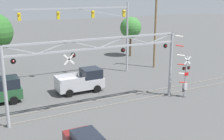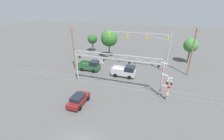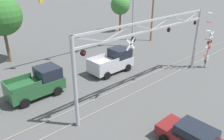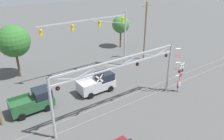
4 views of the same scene
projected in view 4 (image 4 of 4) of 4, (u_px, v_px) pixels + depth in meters
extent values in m
cube|color=gray|center=(118.00, 109.00, 23.87)|extent=(80.00, 0.08, 0.10)
cube|color=gray|center=(111.00, 103.00, 24.93)|extent=(80.00, 0.08, 0.10)
cylinder|color=#9EA0A5|center=(52.00, 110.00, 18.53)|extent=(0.25, 0.25, 6.09)
cylinder|color=#9EA0A5|center=(169.00, 69.00, 26.31)|extent=(0.25, 0.25, 6.09)
cube|color=#9EA0A5|center=(121.00, 66.00, 21.49)|extent=(14.95, 0.14, 0.14)
cube|color=#9EA0A5|center=(121.00, 59.00, 21.18)|extent=(14.95, 0.14, 0.14)
cube|color=#9EA0A5|center=(62.00, 79.00, 18.09)|extent=(2.47, 0.08, 0.83)
cube|color=#9EA0A5|center=(88.00, 72.00, 19.39)|extent=(2.47, 0.08, 0.83)
cube|color=#9EA0A5|center=(111.00, 65.00, 20.69)|extent=(2.47, 0.08, 0.83)
cube|color=#9EA0A5|center=(130.00, 60.00, 21.98)|extent=(2.47, 0.08, 0.83)
cube|color=#9EA0A5|center=(148.00, 55.00, 23.28)|extent=(2.47, 0.08, 0.83)
cube|color=#9EA0A5|center=(164.00, 50.00, 24.58)|extent=(2.47, 0.08, 0.83)
cylinder|color=black|center=(58.00, 88.00, 18.14)|extent=(0.38, 0.10, 0.38)
sphere|color=#590C0C|center=(58.00, 89.00, 18.08)|extent=(0.18, 0.18, 0.18)
cylinder|color=#9EA0A5|center=(57.00, 86.00, 18.04)|extent=(0.04, 0.04, 0.10)
cylinder|color=black|center=(102.00, 75.00, 20.47)|extent=(0.38, 0.10, 0.38)
sphere|color=#590C0C|center=(103.00, 75.00, 20.42)|extent=(0.18, 0.18, 0.18)
cylinder|color=#9EA0A5|center=(102.00, 73.00, 20.37)|extent=(0.04, 0.04, 0.10)
cylinder|color=black|center=(137.00, 64.00, 22.81)|extent=(0.38, 0.10, 0.38)
sphere|color=#590C0C|center=(138.00, 64.00, 22.76)|extent=(0.18, 0.18, 0.18)
cylinder|color=#9EA0A5|center=(138.00, 62.00, 22.71)|extent=(0.04, 0.04, 0.10)
cylinder|color=black|center=(166.00, 55.00, 25.15)|extent=(0.38, 0.10, 0.38)
sphere|color=#590C0C|center=(167.00, 56.00, 25.10)|extent=(0.18, 0.18, 0.18)
cylinder|color=#9EA0A5|center=(166.00, 54.00, 25.05)|extent=(0.04, 0.04, 0.10)
cube|color=white|center=(99.00, 79.00, 20.31)|extent=(0.88, 0.03, 0.88)
cube|color=white|center=(99.00, 79.00, 20.31)|extent=(0.88, 0.03, 0.88)
cylinder|color=black|center=(100.00, 79.00, 20.30)|extent=(0.04, 0.04, 0.02)
cylinder|color=#9EA0A5|center=(180.00, 77.00, 26.58)|extent=(0.16, 0.16, 3.93)
cylinder|color=#59595B|center=(178.00, 91.00, 27.38)|extent=(0.35, 0.35, 0.10)
cube|color=white|center=(182.00, 66.00, 25.83)|extent=(0.78, 0.03, 0.78)
cube|color=white|center=(182.00, 66.00, 25.83)|extent=(0.78, 0.03, 0.78)
cylinder|color=black|center=(182.00, 66.00, 25.81)|extent=(0.04, 0.04, 0.02)
cylinder|color=black|center=(179.00, 72.00, 26.07)|extent=(0.32, 0.09, 0.32)
sphere|color=#590C0C|center=(180.00, 72.00, 26.03)|extent=(0.16, 0.16, 0.16)
cylinder|color=black|center=(182.00, 70.00, 26.37)|extent=(0.32, 0.09, 0.32)
sphere|color=#590C0C|center=(183.00, 71.00, 26.32)|extent=(0.16, 0.16, 0.16)
cube|color=#9EA0A5|center=(181.00, 71.00, 26.22)|extent=(0.64, 0.06, 0.06)
cube|color=red|center=(181.00, 75.00, 26.38)|extent=(0.44, 0.02, 0.32)
cube|color=#B2B2B7|center=(179.00, 84.00, 26.96)|extent=(0.36, 0.28, 0.56)
cylinder|color=red|center=(178.00, 81.00, 26.64)|extent=(0.90, 0.09, 0.26)
cylinder|color=white|center=(178.00, 75.00, 26.18)|extent=(0.90, 0.09, 0.26)
cylinder|color=red|center=(178.00, 69.00, 25.73)|extent=(0.90, 0.09, 0.26)
cylinder|color=white|center=(178.00, 62.00, 25.28)|extent=(0.90, 0.09, 0.26)
cylinder|color=red|center=(178.00, 56.00, 24.82)|extent=(0.90, 0.09, 0.26)
cylinder|color=white|center=(178.00, 49.00, 24.37)|extent=(0.90, 0.09, 0.26)
cube|color=#3F3F42|center=(178.00, 87.00, 27.04)|extent=(0.24, 0.12, 0.36)
cylinder|color=#9EA0A5|center=(125.00, 39.00, 33.24)|extent=(0.24, 0.24, 8.57)
cube|color=#9EA0A5|center=(86.00, 20.00, 28.24)|extent=(13.10, 0.14, 0.14)
cube|color=#9EA0A5|center=(107.00, 22.00, 30.22)|extent=(6.56, 0.08, 1.28)
cylinder|color=#9EA0A5|center=(40.00, 28.00, 25.10)|extent=(0.04, 0.04, 0.30)
cube|color=gold|center=(41.00, 33.00, 25.33)|extent=(0.30, 0.26, 0.81)
sphere|color=yellow|center=(41.00, 31.00, 25.09)|extent=(0.18, 0.18, 0.18)
cylinder|color=#9EA0A5|center=(72.00, 23.00, 27.23)|extent=(0.04, 0.04, 0.30)
cube|color=gold|center=(72.00, 28.00, 27.47)|extent=(0.30, 0.26, 0.81)
sphere|color=yellow|center=(73.00, 26.00, 27.23)|extent=(0.18, 0.18, 0.18)
cylinder|color=#9EA0A5|center=(99.00, 20.00, 29.37)|extent=(0.04, 0.04, 0.30)
cube|color=gold|center=(99.00, 24.00, 29.60)|extent=(0.30, 0.26, 0.81)
sphere|color=yellow|center=(100.00, 22.00, 29.36)|extent=(0.18, 0.18, 0.18)
cylinder|color=#9EA0A5|center=(123.00, 16.00, 31.50)|extent=(0.04, 0.04, 0.30)
cube|color=gold|center=(123.00, 20.00, 31.73)|extent=(0.30, 0.26, 0.81)
sphere|color=yellow|center=(123.00, 18.00, 31.50)|extent=(0.18, 0.18, 0.18)
cube|color=#B7B7BC|center=(96.00, 85.00, 27.09)|extent=(4.64, 2.08, 0.94)
cube|color=black|center=(105.00, 76.00, 27.36)|extent=(1.83, 1.92, 0.93)
cube|color=#B7B7BC|center=(93.00, 86.00, 25.52)|extent=(2.40, 0.08, 0.42)
cube|color=#B7B7BC|center=(85.00, 80.00, 27.01)|extent=(2.40, 0.08, 0.42)
cube|color=#B7B7BC|center=(80.00, 86.00, 25.60)|extent=(0.10, 2.00, 0.42)
cylinder|color=black|center=(111.00, 89.00, 27.26)|extent=(0.75, 0.24, 0.75)
cylinder|color=black|center=(101.00, 82.00, 28.82)|extent=(0.75, 0.24, 0.75)
cylinder|color=black|center=(91.00, 96.00, 25.74)|extent=(0.75, 0.24, 0.75)
cylinder|color=black|center=(82.00, 89.00, 27.30)|extent=(0.75, 0.24, 0.75)
cube|color=#23512D|center=(32.00, 104.00, 23.32)|extent=(4.45, 2.08, 0.94)
cube|color=black|center=(42.00, 93.00, 23.56)|extent=(1.76, 1.92, 0.93)
cube|color=#23512D|center=(24.00, 106.00, 21.78)|extent=(2.29, 0.08, 0.42)
cube|color=#23512D|center=(19.00, 97.00, 23.26)|extent=(2.29, 0.08, 0.42)
cube|color=#23512D|center=(9.00, 105.00, 21.89)|extent=(0.10, 2.00, 0.42)
cylinder|color=black|center=(48.00, 108.00, 23.46)|extent=(0.75, 0.24, 0.75)
cylinder|color=black|center=(42.00, 99.00, 25.02)|extent=(0.75, 0.24, 0.75)
cylinder|color=black|center=(22.00, 117.00, 22.01)|extent=(0.75, 0.24, 0.75)
cylinder|color=black|center=(17.00, 107.00, 23.56)|extent=(0.75, 0.24, 0.75)
cylinder|color=brown|center=(145.00, 32.00, 35.33)|extent=(0.28, 0.28, 9.48)
cube|color=brown|center=(147.00, 6.00, 33.60)|extent=(1.80, 0.12, 0.12)
cylinder|color=silver|center=(143.00, 6.00, 33.13)|extent=(0.08, 0.08, 0.12)
cylinder|color=silver|center=(151.00, 5.00, 34.00)|extent=(0.08, 0.08, 0.12)
cylinder|color=brown|center=(120.00, 39.00, 42.58)|extent=(0.32, 0.32, 3.34)
sphere|color=#387533|center=(121.00, 24.00, 41.41)|extent=(3.27, 3.27, 3.27)
cylinder|color=brown|center=(18.00, 64.00, 30.56)|extent=(0.32, 0.32, 3.72)
sphere|color=#2D6628|center=(14.00, 41.00, 29.15)|extent=(4.35, 4.35, 4.35)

